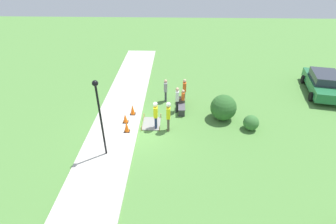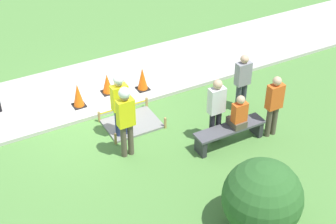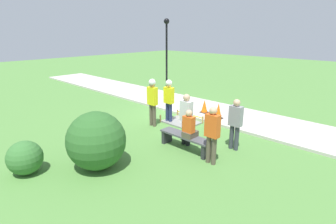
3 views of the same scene
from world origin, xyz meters
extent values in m
plane|color=#51843D|center=(0.00, 0.00, 0.00)|extent=(60.00, 60.00, 0.00)
cube|color=#BCB7AD|center=(0.00, -1.41, 0.05)|extent=(28.00, 2.83, 0.10)
cube|color=gray|center=(-0.80, 0.72, 0.03)|extent=(1.38, 1.06, 0.06)
cube|color=tan|center=(-1.49, 0.19, 0.16)|extent=(0.05, 0.05, 0.31)
cube|color=tan|center=(-0.11, 0.19, 0.16)|extent=(0.05, 0.05, 0.31)
cube|color=tan|center=(-1.49, 1.26, 0.16)|extent=(0.05, 0.05, 0.31)
cube|color=tan|center=(-0.11, 1.26, 0.16)|extent=(0.05, 0.05, 0.31)
cube|color=yellow|center=(-0.80, 0.19, 0.24)|extent=(1.38, 0.00, 0.04)
cube|color=black|center=(-1.74, -0.56, 0.11)|extent=(0.34, 0.34, 0.02)
cone|color=orange|center=(-1.74, -0.56, 0.45)|extent=(0.29, 0.29, 0.66)
cube|color=black|center=(-0.80, -0.86, 0.11)|extent=(0.34, 0.34, 0.02)
cone|color=orange|center=(-0.80, -0.86, 0.41)|extent=(0.29, 0.29, 0.56)
cube|color=black|center=(0.14, -0.62, 0.11)|extent=(0.34, 0.34, 0.02)
cone|color=orange|center=(0.14, -0.62, 0.45)|extent=(0.29, 0.29, 0.66)
cube|color=#2D2D33|center=(-3.40, 2.57, 0.22)|extent=(0.12, 0.40, 0.44)
cube|color=#2D2D33|center=(-1.75, 2.57, 0.22)|extent=(0.12, 0.40, 0.44)
cube|color=#4C4C51|center=(-2.57, 2.57, 0.47)|extent=(1.84, 0.44, 0.06)
cube|color=brown|center=(-2.76, 2.57, 0.59)|extent=(0.34, 0.44, 0.18)
cube|color=#E55B1E|center=(-2.76, 2.65, 0.93)|extent=(0.36, 0.20, 0.50)
sphere|color=tan|center=(-2.76, 2.65, 1.28)|extent=(0.21, 0.21, 0.21)
cylinder|color=navy|center=(-0.47, 1.03, 0.41)|extent=(0.14, 0.14, 0.83)
cylinder|color=navy|center=(-0.29, 1.03, 0.41)|extent=(0.14, 0.14, 0.83)
cube|color=yellow|center=(-0.38, 1.03, 1.16)|extent=(0.40, 0.22, 0.66)
sphere|color=tan|center=(-0.38, 1.03, 1.60)|extent=(0.22, 0.22, 0.22)
sphere|color=white|center=(-0.38, 1.03, 1.66)|extent=(0.26, 0.26, 0.26)
cylinder|color=brown|center=(-0.29, 1.77, 0.44)|extent=(0.14, 0.14, 0.88)
cylinder|color=brown|center=(-0.11, 1.77, 0.44)|extent=(0.14, 0.14, 0.88)
cube|color=yellow|center=(-0.20, 1.77, 1.23)|extent=(0.40, 0.22, 0.70)
sphere|color=#A37A5B|center=(-0.20, 1.77, 1.69)|extent=(0.24, 0.24, 0.24)
sphere|color=white|center=(-0.20, 1.77, 1.76)|extent=(0.27, 0.27, 0.27)
cylinder|color=brown|center=(-3.78, 2.76, 0.41)|extent=(0.14, 0.14, 0.82)
cylinder|color=brown|center=(-3.60, 2.76, 0.41)|extent=(0.14, 0.14, 0.82)
cube|color=#E55B1E|center=(-3.69, 2.76, 1.14)|extent=(0.40, 0.22, 0.65)
sphere|color=tan|center=(-3.69, 2.76, 1.58)|extent=(0.22, 0.22, 0.22)
cylinder|color=black|center=(-2.43, 2.27, 0.42)|extent=(0.14, 0.14, 0.84)
cylinder|color=black|center=(-2.25, 2.27, 0.42)|extent=(0.14, 0.14, 0.84)
cube|color=silver|center=(-2.34, 2.27, 1.18)|extent=(0.40, 0.22, 0.67)
sphere|color=tan|center=(-2.34, 2.27, 1.62)|extent=(0.23, 0.23, 0.23)
cylinder|color=#383D47|center=(-3.76, 1.47, 0.40)|extent=(0.14, 0.14, 0.80)
cylinder|color=#383D47|center=(-3.58, 1.47, 0.40)|extent=(0.14, 0.14, 0.80)
cube|color=gray|center=(-3.67, 1.47, 1.12)|extent=(0.40, 0.22, 0.64)
sphere|color=tan|center=(-3.67, 1.47, 1.55)|extent=(0.22, 0.22, 0.22)
cylinder|color=black|center=(2.08, -1.38, 2.06)|extent=(0.10, 0.10, 3.91)
sphere|color=black|center=(2.08, -1.38, 4.11)|extent=(0.28, 0.28, 0.28)
cube|color=#236B3D|center=(-5.33, 12.94, 0.65)|extent=(5.06, 2.86, 0.66)
cube|color=#2D333D|center=(-5.33, 12.94, 1.26)|extent=(2.68, 2.15, 0.56)
cylinder|color=black|center=(-4.07, 11.69, 0.32)|extent=(0.67, 0.36, 0.63)
cylinder|color=black|center=(-6.58, 14.19, 0.32)|extent=(0.67, 0.36, 0.63)
cylinder|color=black|center=(-6.97, 12.28, 0.32)|extent=(0.67, 0.36, 0.63)
sphere|color=#2D6028|center=(-1.57, 5.12, 0.80)|extent=(1.60, 1.60, 1.60)
sphere|color=#387033|center=(-0.48, 6.62, 0.45)|extent=(0.91, 0.91, 0.91)
camera|label=1|loc=(12.35, 2.16, 9.12)|focal=28.00mm
camera|label=2|loc=(3.51, 10.62, 7.92)|focal=55.00mm
camera|label=3|loc=(-7.49, 8.50, 3.63)|focal=28.00mm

